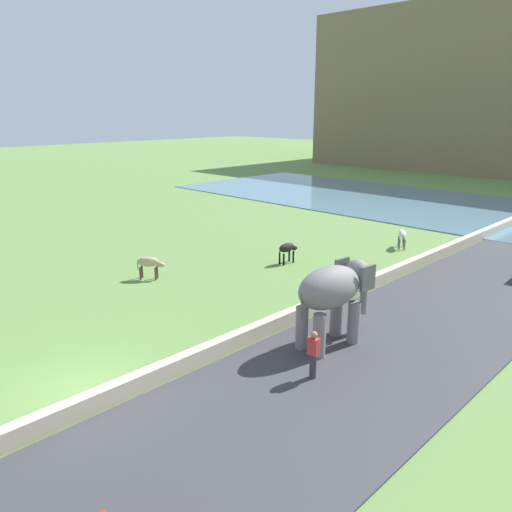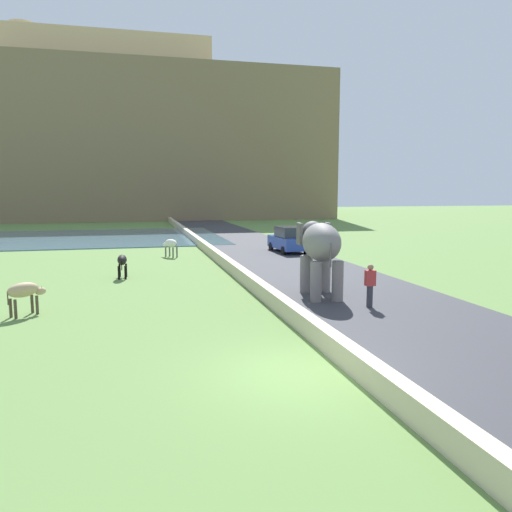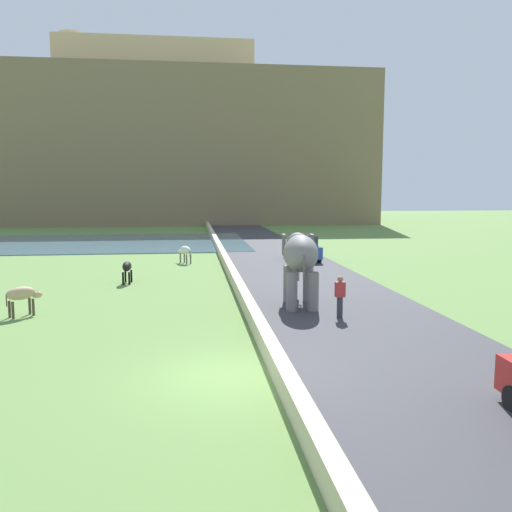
{
  "view_description": "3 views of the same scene",
  "coord_description": "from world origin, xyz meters",
  "views": [
    {
      "loc": [
        13.05,
        -5.73,
        8.1
      ],
      "look_at": [
        -1.95,
        9.44,
        1.89
      ],
      "focal_mm": 35.15,
      "sensor_mm": 36.0,
      "label": 1
    },
    {
      "loc": [
        -3.75,
        -10.67,
        4.25
      ],
      "look_at": [
        1.13,
        9.02,
        1.58
      ],
      "focal_mm": 35.05,
      "sensor_mm": 36.0,
      "label": 2
    },
    {
      "loc": [
        -0.96,
        -12.96,
        4.73
      ],
      "look_at": [
        2.02,
        11.04,
        1.73
      ],
      "focal_mm": 36.53,
      "sensor_mm": 36.0,
      "label": 3
    }
  ],
  "objects": [
    {
      "name": "ground_plane",
      "position": [
        0.0,
        0.0,
        0.0
      ],
      "size": [
        220.0,
        220.0,
        0.0
      ],
      "primitive_type": "plane",
      "color": "#608442"
    },
    {
      "name": "road_surface",
      "position": [
        5.0,
        20.0,
        0.03
      ],
      "size": [
        7.0,
        120.0,
        0.06
      ],
      "primitive_type": "cube",
      "color": "#38383D",
      "rests_on": "ground"
    },
    {
      "name": "barrier_wall",
      "position": [
        1.2,
        18.0,
        0.3
      ],
      "size": [
        0.4,
        110.0,
        0.59
      ],
      "primitive_type": "cube",
      "color": "beige",
      "rests_on": "ground"
    },
    {
      "name": "lake",
      "position": [
        -14.0,
        36.12,
        0.04
      ],
      "size": [
        36.0,
        18.0,
        0.08
      ],
      "primitive_type": "cube",
      "color": "slate",
      "rests_on": "ground"
    },
    {
      "name": "elephant",
      "position": [
        3.45,
        7.84,
        2.04
      ],
      "size": [
        1.69,
        3.54,
        2.99
      ],
      "color": "slate",
      "rests_on": "ground"
    },
    {
      "name": "person_beside_elephant",
      "position": [
        4.47,
        5.47,
        0.87
      ],
      "size": [
        0.36,
        0.22,
        1.63
      ],
      "color": "#33333D",
      "rests_on": "ground"
    },
    {
      "name": "cow_tan",
      "position": [
        -7.39,
        7.41,
        0.84
      ],
      "size": [
        1.27,
        1.16,
        1.15
      ],
      "color": "tan",
      "rests_on": "ground"
    },
    {
      "name": "cow_white",
      "position": [
        -1.42,
        21.55,
        0.84
      ],
      "size": [
        1.04,
        1.35,
        1.15
      ],
      "color": "silver",
      "rests_on": "ground"
    },
    {
      "name": "cow_black",
      "position": [
        -4.29,
        14.25,
        0.84
      ],
      "size": [
        0.47,
        1.39,
        1.15
      ],
      "color": "black",
      "rests_on": "ground"
    }
  ]
}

